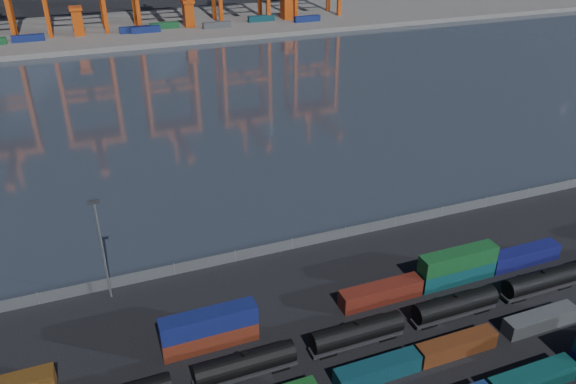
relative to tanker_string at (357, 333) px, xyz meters
name	(u,v)px	position (x,y,z in m)	size (l,w,h in m)	color
ground	(372,363)	(0.36, -3.70, -2.04)	(700.00, 700.00, 0.00)	black
harbor_water	(192,106)	(0.36, 101.30, -2.04)	(700.00, 700.00, 0.00)	#272E39
far_quay	(139,28)	(0.36, 206.30, -1.04)	(700.00, 70.00, 2.00)	#514F4C
container_row_mid	(361,374)	(-2.53, -6.07, -0.57)	(140.32, 2.31, 4.91)	#3E4143
container_row_north	(292,313)	(-6.57, 6.92, -0.09)	(141.92, 2.62, 5.57)	navy
tanker_string	(357,333)	(0.00, 0.00, 0.00)	(137.26, 2.85, 4.08)	black
waterfront_fence	(292,244)	(0.36, 24.30, -1.04)	(160.12, 0.12, 2.20)	#595B5E
yard_light_mast	(102,245)	(-29.64, 22.30, 7.25)	(1.60, 0.40, 16.60)	slate
quay_containers	(116,31)	(-10.63, 191.76, 1.26)	(172.58, 10.99, 2.60)	navy
straddle_carriers	(134,16)	(-2.14, 196.30, 5.77)	(140.00, 7.00, 11.10)	#BF410D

